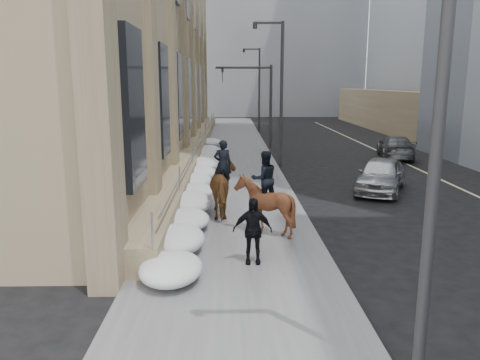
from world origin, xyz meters
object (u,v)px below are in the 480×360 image
object	(u,v)px
mounted_horse_left	(225,186)
mounted_horse_right	(264,200)
car_grey	(396,147)
pedestrian	(252,231)
car_silver	(381,175)

from	to	relation	value
mounted_horse_left	mounted_horse_right	xyz separation A→B (m)	(1.22, -2.14, -0.00)
mounted_horse_left	mounted_horse_right	world-z (taller)	mounted_horse_left
mounted_horse_left	mounted_horse_right	size ratio (longest dim) A/B	1.03
car_grey	mounted_horse_left	bearing A→B (deg)	62.54
mounted_horse_left	car_grey	size ratio (longest dim) A/B	0.54
mounted_horse_left	car_grey	xyz separation A→B (m)	(10.74, 13.25, -0.47)
mounted_horse_left	pedestrian	xyz separation A→B (m)	(0.75, -4.59, -0.18)
mounted_horse_left	car_silver	size ratio (longest dim) A/B	0.59
mounted_horse_left	car_silver	world-z (taller)	mounted_horse_left
pedestrian	car_silver	size ratio (longest dim) A/B	0.39
pedestrian	car_silver	distance (m)	10.43
car_silver	car_grey	distance (m)	10.15
mounted_horse_left	mounted_horse_right	bearing A→B (deg)	112.41
car_silver	mounted_horse_left	bearing A→B (deg)	-125.26
pedestrian	car_grey	distance (m)	20.45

